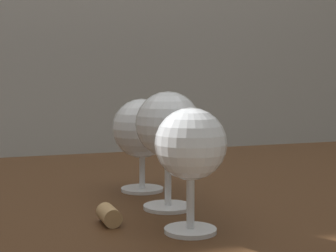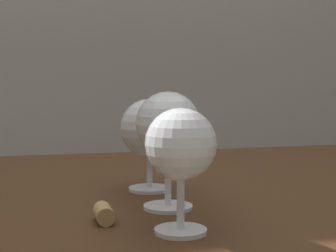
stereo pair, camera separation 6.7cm
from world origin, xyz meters
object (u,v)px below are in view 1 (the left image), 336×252
object	(u,v)px
wine_glass_chardonnay	(168,126)
cork	(109,215)
wine_glass_cabernet	(191,147)
wine_glass_amber	(142,130)

from	to	relation	value
wine_glass_chardonnay	cork	bearing A→B (deg)	-153.56
wine_glass_cabernet	wine_glass_chardonnay	world-z (taller)	wine_glass_chardonnay
wine_glass_cabernet	wine_glass_chardonnay	size ratio (longest dim) A/B	0.90
wine_glass_cabernet	wine_glass_chardonnay	distance (m)	0.11
wine_glass_cabernet	cork	size ratio (longest dim) A/B	3.34
wine_glass_cabernet	wine_glass_amber	size ratio (longest dim) A/B	0.98
cork	wine_glass_amber	bearing A→B (deg)	60.51
wine_glass_chardonnay	wine_glass_amber	xyz separation A→B (m)	(0.00, 0.12, -0.02)
wine_glass_chardonnay	cork	xyz separation A→B (m)	(-0.09, -0.05, -0.10)
wine_glass_amber	wine_glass_cabernet	bearing A→B (deg)	-94.13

